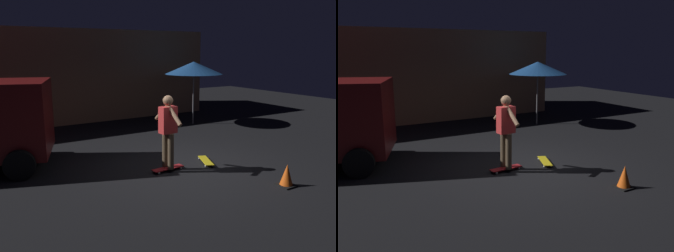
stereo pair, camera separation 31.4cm
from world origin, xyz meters
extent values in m
plane|color=black|center=(0.00, 0.00, 0.00)|extent=(28.00, 28.00, 0.00)
cube|color=#AD7F56|center=(-0.85, 8.11, 1.74)|extent=(12.03, 3.77, 3.48)
cylinder|color=black|center=(-3.37, 1.20, 0.33)|extent=(0.70, 0.43, 0.66)
cylinder|color=black|center=(-2.71, 3.07, 0.33)|extent=(0.70, 0.43, 0.66)
cylinder|color=slate|center=(3.22, 4.05, 1.10)|extent=(0.05, 0.05, 2.20)
cone|color=#1E4C8C|center=(3.22, 4.05, 2.08)|extent=(2.10, 2.10, 0.45)
cube|color=#AD1E23|center=(-0.40, 0.03, 0.06)|extent=(0.79, 0.24, 0.02)
sphere|color=silver|center=(-0.11, 0.13, 0.03)|extent=(0.05, 0.05, 0.05)
sphere|color=silver|center=(-0.10, -0.04, 0.03)|extent=(0.05, 0.05, 0.05)
sphere|color=silver|center=(-0.71, 0.10, 0.03)|extent=(0.05, 0.05, 0.05)
sphere|color=silver|center=(-0.70, -0.07, 0.03)|extent=(0.05, 0.05, 0.05)
cube|color=gold|center=(0.69, 0.02, 0.06)|extent=(0.48, 0.80, 0.02)
sphere|color=silver|center=(0.72, 0.33, 0.03)|extent=(0.05, 0.05, 0.05)
sphere|color=silver|center=(0.88, 0.26, 0.03)|extent=(0.05, 0.05, 0.05)
sphere|color=silver|center=(0.49, -0.23, 0.03)|extent=(0.05, 0.05, 0.05)
sphere|color=silver|center=(0.65, -0.29, 0.03)|extent=(0.05, 0.05, 0.05)
cylinder|color=brown|center=(-0.41, 0.14, 0.48)|extent=(0.14, 0.14, 0.82)
cylinder|color=brown|center=(-0.40, -0.08, 0.48)|extent=(0.14, 0.14, 0.82)
cube|color=red|center=(-0.40, 0.03, 1.19)|extent=(0.39, 0.24, 0.60)
sphere|color=#936B4C|center=(-0.40, 0.03, 1.62)|extent=(0.23, 0.23, 0.23)
cylinder|color=#936B4C|center=(-0.41, 0.25, 1.34)|extent=(0.12, 0.55, 0.46)
cylinder|color=#936B4C|center=(-0.39, -0.19, 1.34)|extent=(0.12, 0.55, 0.46)
cube|color=black|center=(1.14, -2.05, 0.01)|extent=(0.34, 0.34, 0.03)
cone|color=#EA5914|center=(1.14, -2.05, 0.23)|extent=(0.28, 0.28, 0.46)
camera|label=1|loc=(-4.52, -6.54, 2.72)|focal=37.94mm
camera|label=2|loc=(-4.25, -6.70, 2.72)|focal=37.94mm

